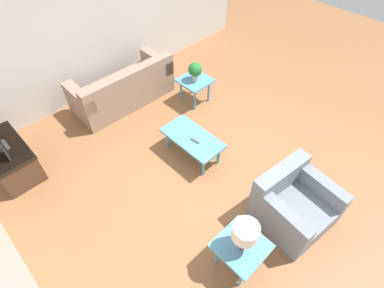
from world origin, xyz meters
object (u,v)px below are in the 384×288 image
side_table_lamp (241,248)px  armchair (293,204)px  coffee_table (192,139)px  table_lamp (245,233)px  sofa (124,89)px  tv_stand_chest (10,158)px  potted_plant (195,70)px  side_table_plant (195,83)px

side_table_lamp → armchair: bearing=-94.0°
coffee_table → side_table_lamp: 1.90m
table_lamp → armchair: bearing=-94.0°
sofa → tv_stand_chest: (-0.17, 2.27, -0.02)m
coffee_table → tv_stand_chest: bearing=52.2°
sofa → potted_plant: (-0.92, -1.00, 0.39)m
sofa → table_lamp: bearing=77.2°
potted_plant → armchair: bearing=162.4°
coffee_table → armchair: bearing=-174.9°
sofa → potted_plant: size_ratio=5.48×
tv_stand_chest → table_lamp: (-3.43, -1.38, 0.52)m
tv_stand_chest → potted_plant: size_ratio=3.04×
armchair → table_lamp: bearing=-177.0°
sofa → potted_plant: potted_plant is taller
side_table_plant → potted_plant: (0.00, -0.00, 0.28)m
sofa → side_table_lamp: sofa is taller
armchair → side_table_lamp: 1.03m
sofa → side_table_lamp: size_ratio=3.46×
armchair → coffee_table: bearing=102.1°
side_table_plant → tv_stand_chest: 3.36m
sofa → coffee_table: (-1.91, 0.03, 0.05)m
coffee_table → potted_plant: 1.47m
coffee_table → table_lamp: bearing=153.0°
sofa → side_table_lamp: 3.71m
armchair → side_table_lamp: (0.07, 1.02, 0.11)m
armchair → tv_stand_chest: bearing=131.3°
coffee_table → table_lamp: table_lamp is taller
side_table_lamp → potted_plant: bearing=-35.3°
side_table_lamp → potted_plant: size_ratio=1.58×
armchair → coffee_table: (1.76, 0.16, 0.05)m
armchair → coffee_table: 1.77m
side_table_plant → table_lamp: (-2.68, 1.90, 0.38)m
coffee_table → tv_stand_chest: 2.83m
armchair → tv_stand_chest: (3.50, 2.40, -0.03)m
coffee_table → side_table_plant: side_table_plant is taller
tv_stand_chest → potted_plant: potted_plant is taller
sofa → tv_stand_chest: 2.27m
sofa → table_lamp: (-3.60, 0.89, 0.49)m
coffee_table → tv_stand_chest: tv_stand_chest is taller
tv_stand_chest → potted_plant: 3.38m
side_table_plant → potted_plant: bearing=-90.0°
armchair → tv_stand_chest: armchair is taller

